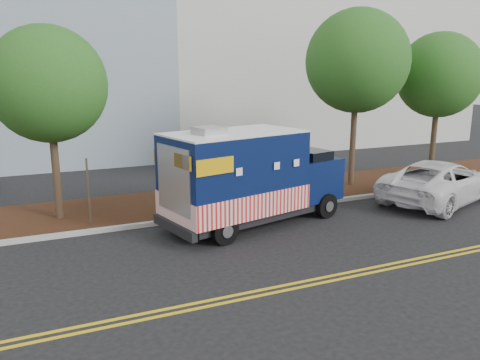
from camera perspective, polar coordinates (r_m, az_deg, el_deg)
name	(u,v)px	position (r m, az deg, el deg)	size (l,w,h in m)	color
ground	(226,230)	(15.69, -1.73, -6.09)	(120.00, 120.00, 0.00)	black
curb	(211,216)	(16.91, -3.50, -4.42)	(120.00, 0.18, 0.15)	#9E9E99
mulch_strip	(193,202)	(18.82, -5.69, -2.64)	(120.00, 4.00, 0.15)	black
centerline_near	(292,284)	(11.97, 6.38, -12.46)	(120.00, 0.10, 0.01)	gold
centerline_far	(297,288)	(11.77, 7.00, -12.92)	(120.00, 0.10, 0.01)	gold
tree_a	(48,85)	(16.91, -22.34, 10.69)	(3.84, 3.84, 6.66)	#38281C
tree_c	(357,61)	(21.32, 14.10, 13.85)	(4.43, 4.43, 7.81)	#38281C
tree_d	(439,75)	(24.36, 23.13, 11.66)	(3.96, 3.96, 6.98)	#38281C
sign_post	(89,194)	(16.29, -17.96, -1.61)	(0.06, 0.06, 2.40)	#473828
food_truck	(248,180)	(15.82, 0.96, 0.02)	(6.97, 3.88, 3.48)	black
white_car	(440,181)	(20.49, 23.20, -0.15)	(2.78, 6.03, 1.68)	white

